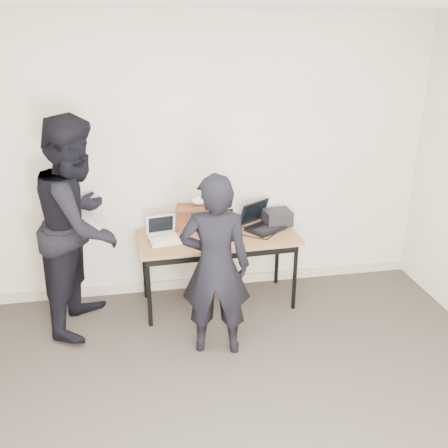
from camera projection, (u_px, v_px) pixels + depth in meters
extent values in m
cube|color=beige|center=(202.00, 161.00, 4.81)|extent=(4.50, 0.05, 2.70)
cube|color=brown|center=(218.00, 238.00, 4.71)|extent=(1.53, 0.71, 0.03)
cylinder|color=black|center=(149.00, 293.00, 4.46)|extent=(0.04, 0.04, 0.68)
cylinder|color=black|center=(295.00, 277.00, 4.74)|extent=(0.04, 0.04, 0.68)
cylinder|color=black|center=(145.00, 267.00, 4.94)|extent=(0.04, 0.04, 0.68)
cylinder|color=black|center=(277.00, 254.00, 5.22)|extent=(0.04, 0.04, 0.68)
cube|color=black|center=(225.00, 256.00, 4.47)|extent=(1.40, 0.08, 0.06)
cube|color=#BFB599|center=(164.00, 240.00, 4.57)|extent=(0.30, 0.27, 0.03)
cube|color=silver|center=(165.00, 239.00, 4.54)|extent=(0.24, 0.16, 0.01)
cube|color=#BFB599|center=(161.00, 224.00, 4.65)|extent=(0.27, 0.09, 0.19)
cube|color=black|center=(161.00, 224.00, 4.64)|extent=(0.23, 0.07, 0.15)
cube|color=#BFB599|center=(162.00, 234.00, 4.67)|extent=(0.24, 0.05, 0.01)
cube|color=black|center=(222.00, 237.00, 4.66)|extent=(0.33, 0.27, 0.02)
cube|color=black|center=(223.00, 237.00, 4.63)|extent=(0.26, 0.16, 0.01)
cube|color=black|center=(217.00, 220.00, 4.74)|extent=(0.31, 0.11, 0.21)
cube|color=#26333F|center=(217.00, 220.00, 4.73)|extent=(0.26, 0.09, 0.17)
cube|color=black|center=(218.00, 231.00, 4.75)|extent=(0.27, 0.06, 0.01)
cube|color=black|center=(266.00, 229.00, 4.84)|extent=(0.43, 0.40, 0.02)
cube|color=black|center=(268.00, 228.00, 4.81)|extent=(0.32, 0.27, 0.01)
cube|color=black|center=(254.00, 212.00, 4.90)|extent=(0.34, 0.26, 0.23)
cube|color=black|center=(254.00, 212.00, 4.89)|extent=(0.29, 0.22, 0.19)
cube|color=black|center=(256.00, 224.00, 4.92)|extent=(0.27, 0.18, 0.02)
cube|color=#5D3018|center=(196.00, 217.00, 4.83)|extent=(0.38, 0.20, 0.24)
cube|color=#5D3018|center=(196.00, 210.00, 4.73)|extent=(0.37, 0.11, 0.07)
cube|color=#5D3018|center=(212.00, 219.00, 4.84)|extent=(0.03, 0.10, 0.02)
ellipsoid|color=white|center=(199.00, 201.00, 4.77)|extent=(0.14, 0.11, 0.08)
cube|color=black|center=(277.00, 218.00, 4.94)|extent=(0.28, 0.24, 0.15)
cube|color=black|center=(197.00, 244.00, 4.50)|extent=(0.08, 0.06, 0.03)
cube|color=black|center=(250.00, 237.00, 4.68)|extent=(0.28, 0.20, 0.01)
cube|color=silver|center=(218.00, 241.00, 4.58)|extent=(0.18, 0.19, 0.01)
cube|color=black|center=(273.00, 235.00, 4.71)|extent=(0.19, 0.20, 0.01)
cube|color=black|center=(173.00, 236.00, 4.69)|extent=(0.22, 0.26, 0.01)
cube|color=black|center=(236.00, 227.00, 4.90)|extent=(0.25, 0.03, 0.01)
imported|color=black|center=(215.00, 267.00, 3.98)|extent=(0.63, 0.47, 1.55)
imported|color=black|center=(80.00, 225.00, 4.32)|extent=(0.94, 1.09, 1.92)
cube|color=#B4A795|center=(204.00, 282.00, 5.26)|extent=(4.50, 0.03, 0.10)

